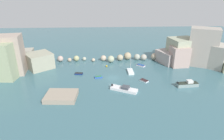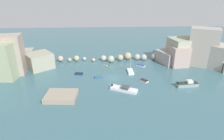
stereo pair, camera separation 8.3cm
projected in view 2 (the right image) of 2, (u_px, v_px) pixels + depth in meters
The scene contains 13 objects.
cove_water at pixel (113, 78), 57.53m from camera, with size 160.00×160.00×0.00m, color #3E6871.
cliff_headland_left at pixel (8, 59), 59.42m from camera, with size 22.48×20.67×11.98m.
cliff_headland_right at pixel (199, 53), 65.92m from camera, with size 26.85×19.18×12.75m.
rock_breakwater at pixel (117, 58), 70.91m from camera, with size 40.93×5.18×2.66m.
stone_dock at pixel (61, 96), 46.85m from camera, with size 7.39×5.84×1.17m, color gray.
channel_buoy at pixel (107, 66), 65.53m from camera, with size 0.59×0.59×0.59m, color gold.
moored_boat_0 at pixel (187, 84), 52.53m from camera, with size 5.93×2.28×1.72m.
moored_boat_1 at pixel (130, 71), 61.18m from camera, with size 1.81×4.24×4.97m.
moored_boat_2 at pixel (98, 77), 57.65m from camera, with size 2.39×1.43×0.47m.
moored_boat_3 at pixel (79, 74), 59.94m from camera, with size 2.51×1.38×0.46m.
moored_boat_4 at pixel (144, 81), 55.43m from camera, with size 2.52×2.66×0.43m.
moored_boat_5 at pixel (141, 65), 66.20m from camera, with size 3.03×2.91×0.47m.
moored_boat_6 at pixel (124, 89), 50.35m from camera, with size 7.19×4.96×1.33m.
Camera 2 is at (-2.85, -51.94, 24.69)m, focal length 31.25 mm.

